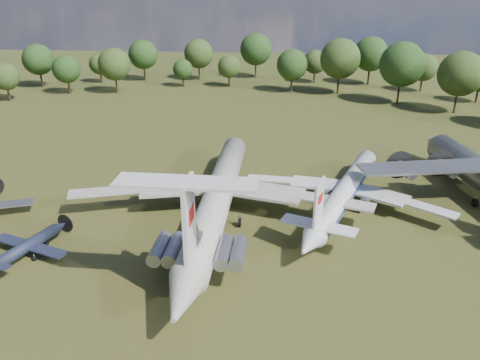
# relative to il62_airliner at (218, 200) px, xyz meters

# --- Properties ---
(ground) EXTENTS (300.00, 300.00, 0.00)m
(ground) POSITION_rel_il62_airliner_xyz_m (-5.20, 0.58, -2.52)
(ground) COLOR #253A13
(ground) RESTS_ON ground
(il62_airliner) EXTENTS (40.79, 52.31, 5.03)m
(il62_airliner) POSITION_rel_il62_airliner_xyz_m (0.00, 0.00, 0.00)
(il62_airliner) COLOR silver
(il62_airliner) RESTS_ON ground
(tu104_jet) EXTENTS (40.30, 45.63, 3.78)m
(tu104_jet) POSITION_rel_il62_airliner_xyz_m (16.79, 4.52, -0.62)
(tu104_jet) COLOR silver
(tu104_jet) RESTS_ON ground
(small_prop_west) EXTENTS (13.92, 16.09, 1.98)m
(small_prop_west) POSITION_rel_il62_airliner_xyz_m (-20.22, -10.92, -1.52)
(small_prop_west) COLOR black
(small_prop_west) RESTS_ON ground
(person_on_il62) EXTENTS (0.62, 0.44, 1.62)m
(person_on_il62) POSITION_rel_il62_airliner_xyz_m (-0.37, -14.08, 3.33)
(person_on_il62) COLOR #906D49
(person_on_il62) RESTS_ON il62_airliner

